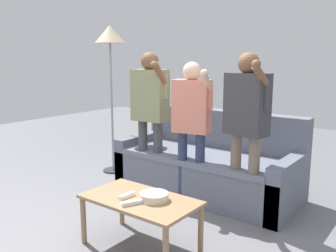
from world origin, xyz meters
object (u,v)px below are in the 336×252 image
couch (209,166)px  player_right (246,117)px  floor_lamp (110,43)px  game_remote_wand_near (131,203)px  snack_bowl (154,197)px  game_remote_nunchuk (160,193)px  player_center (192,117)px  coffee_table (140,205)px  game_remote_wand_far (127,196)px  player_left (150,106)px

couch → player_right: (0.63, -0.41, 0.67)m
couch → player_right: bearing=-33.0°
floor_lamp → game_remote_wand_near: size_ratio=11.92×
snack_bowl → game_remote_nunchuk: (-0.02, 0.09, -0.01)m
player_center → game_remote_wand_near: player_center is taller
snack_bowl → player_right: size_ratio=0.14×
coffee_table → floor_lamp: bearing=141.5°
player_center → game_remote_nunchuk: bearing=-72.1°
player_right → game_remote_wand_near: bearing=-108.0°
player_right → game_remote_wand_far: bearing=-115.3°
player_right → floor_lamp: bearing=171.6°
player_right → game_remote_wand_far: 1.28m
game_remote_wand_near → snack_bowl: bearing=64.8°
game_remote_nunchuk → player_center: size_ratio=0.06×
snack_bowl → player_center: 1.10m
couch → game_remote_wand_near: size_ratio=12.54×
game_remote_wand_far → coffee_table: bearing=28.3°
coffee_table → player_left: player_left is taller
player_right → game_remote_wand_near: (-0.37, -1.14, -0.54)m
floor_lamp → player_left: 1.15m
player_left → game_remote_wand_near: bearing=-55.8°
snack_bowl → game_remote_wand_far: snack_bowl is taller
couch → game_remote_nunchuk: size_ratio=22.73×
coffee_table → floor_lamp: 2.47m
game_remote_nunchuk → player_left: bearing=133.5°
coffee_table → game_remote_wand_far: 0.13m
coffee_table → player_right: 1.24m
game_remote_wand_far → snack_bowl: bearing=21.9°
coffee_table → game_remote_nunchuk: size_ratio=10.38×
player_right → game_remote_wand_far: (-0.50, -1.05, -0.54)m
couch → player_center: bearing=-83.9°
couch → game_remote_wand_far: bearing=-84.9°
player_left → player_center: (0.58, -0.04, -0.06)m
couch → snack_bowl: (0.34, -1.37, 0.15)m
player_right → couch: bearing=147.0°
couch → game_remote_wand_far: 1.47m
couch → game_remote_nunchuk: couch is taller
game_remote_wand_near → game_remote_wand_far: same height
game_remote_nunchuk → player_right: (0.30, 0.87, 0.53)m
couch → game_remote_nunchuk: bearing=-75.9°
player_center → game_remote_wand_near: size_ratio=9.16×
coffee_table → game_remote_wand_far: size_ratio=5.87×
coffee_table → player_center: player_center is taller
game_remote_wand_near → player_right: bearing=72.0°
game_remote_nunchuk → game_remote_wand_far: 0.26m
couch → game_remote_wand_near: couch is taller
coffee_table → player_left: 1.42m
player_center → game_remote_wand_far: 1.14m
player_center → snack_bowl: bearing=-72.9°
couch → floor_lamp: 1.97m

